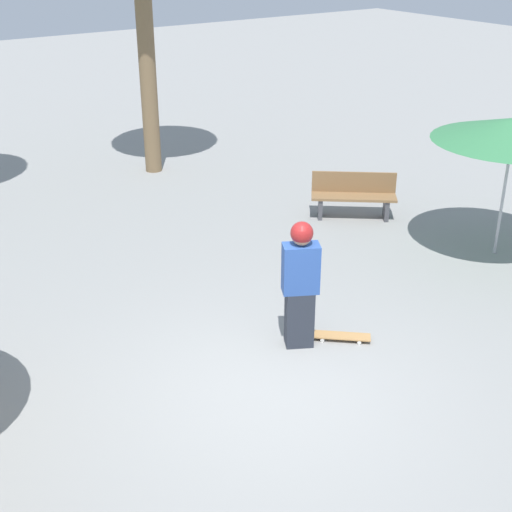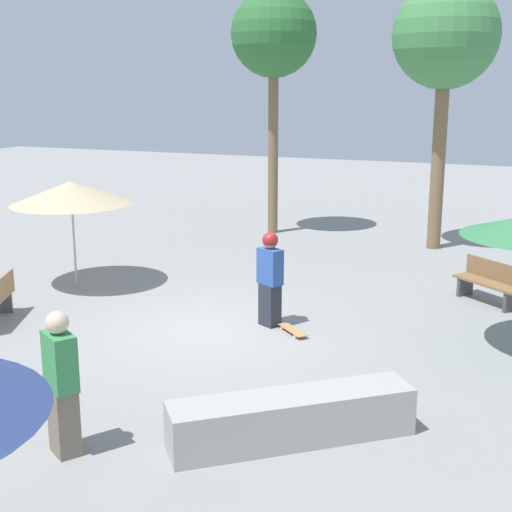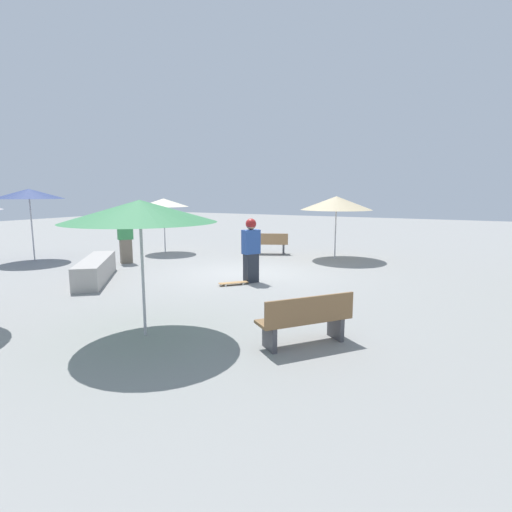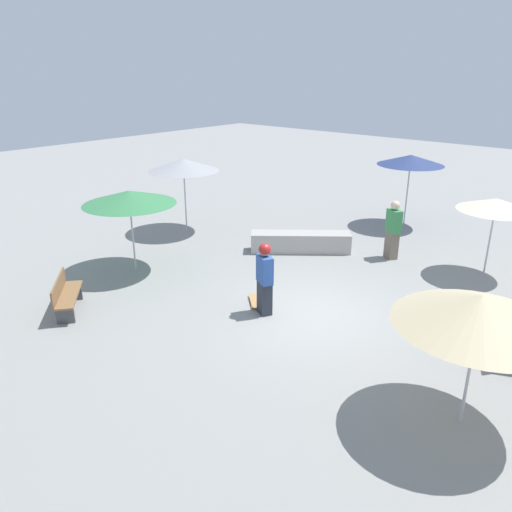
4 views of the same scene
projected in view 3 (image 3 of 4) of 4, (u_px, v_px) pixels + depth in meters
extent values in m
plane|color=gray|center=(247.00, 274.00, 12.21)|extent=(60.00, 60.00, 0.00)
cube|color=#282D38|center=(251.00, 268.00, 11.07)|extent=(0.45, 0.40, 0.80)
cube|color=#2D519E|center=(251.00, 242.00, 10.95)|extent=(0.54, 0.45, 0.66)
sphere|color=tan|center=(251.00, 225.00, 10.88)|extent=(0.26, 0.26, 0.26)
sphere|color=maroon|center=(251.00, 224.00, 10.87)|extent=(0.29, 0.29, 0.29)
cube|color=#B7844C|center=(234.00, 283.00, 10.77)|extent=(0.73, 0.68, 0.02)
cylinder|color=silver|center=(226.00, 285.00, 10.61)|extent=(0.06, 0.06, 0.05)
cylinder|color=silver|center=(224.00, 284.00, 10.77)|extent=(0.06, 0.06, 0.05)
cylinder|color=silver|center=(243.00, 284.00, 10.78)|extent=(0.06, 0.06, 0.05)
cylinder|color=silver|center=(241.00, 283.00, 10.94)|extent=(0.06, 0.06, 0.05)
cube|color=#A8A39E|center=(96.00, 269.00, 11.32)|extent=(2.82, 2.49, 0.62)
cube|color=#47474C|center=(253.00, 249.00, 16.26)|extent=(0.39, 0.24, 0.40)
cube|color=#47474C|center=(283.00, 249.00, 16.18)|extent=(0.39, 0.24, 0.40)
cube|color=#9E754C|center=(268.00, 243.00, 16.19)|extent=(1.06, 1.64, 0.05)
cube|color=#9E754C|center=(268.00, 238.00, 15.95)|extent=(0.69, 1.47, 0.40)
cube|color=#47474C|center=(269.00, 338.00, 6.32)|extent=(0.31, 0.36, 0.40)
cube|color=#47474C|center=(336.00, 327.00, 6.81)|extent=(0.31, 0.36, 0.40)
cube|color=olive|center=(304.00, 319.00, 6.53)|extent=(1.53, 1.34, 0.05)
cube|color=olive|center=(311.00, 309.00, 6.31)|extent=(1.28, 1.03, 0.40)
cylinder|color=#B7B7BC|center=(32.00, 227.00, 14.48)|extent=(0.05, 0.05, 2.48)
cone|color=navy|center=(29.00, 194.00, 14.30)|extent=(2.34, 2.34, 0.36)
cylinder|color=#B7B7BC|center=(143.00, 273.00, 6.82)|extent=(0.05, 0.05, 2.22)
cone|color=#387F4C|center=(140.00, 211.00, 6.65)|extent=(2.58, 2.58, 0.37)
cylinder|color=#B7B7BC|center=(164.00, 227.00, 16.47)|extent=(0.05, 0.05, 2.11)
cone|color=beige|center=(164.00, 203.00, 16.31)|extent=(2.01, 2.01, 0.33)
cylinder|color=#B7B7BC|center=(336.00, 230.00, 14.89)|extent=(0.05, 0.05, 2.16)
cone|color=#C6B289|center=(336.00, 203.00, 14.73)|extent=(2.63, 2.63, 0.50)
cube|color=#726656|center=(126.00, 251.00, 14.05)|extent=(0.47, 0.44, 0.84)
cube|color=#388C4C|center=(125.00, 230.00, 13.93)|extent=(0.56, 0.49, 0.69)
sphere|color=beige|center=(124.00, 216.00, 13.85)|extent=(0.27, 0.27, 0.27)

